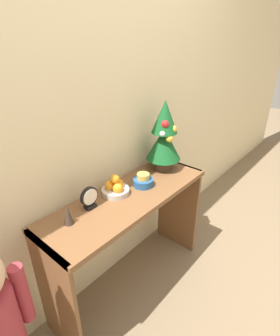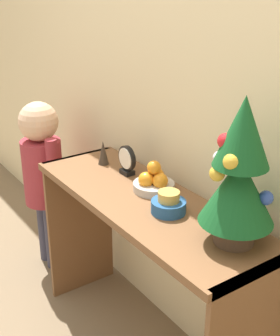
# 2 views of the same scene
# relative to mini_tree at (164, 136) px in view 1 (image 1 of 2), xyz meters

# --- Properties ---
(ground_plane) EXTENTS (12.00, 12.00, 0.00)m
(ground_plane) POSITION_rel_mini_tree_xyz_m (-0.41, -0.25, -0.97)
(ground_plane) COLOR #7A664C
(back_wall) EXTENTS (7.00, 0.05, 2.50)m
(back_wall) POSITION_rel_mini_tree_xyz_m (-0.41, 0.18, 0.28)
(back_wall) COLOR beige
(back_wall) RESTS_ON ground_plane
(console_table) EXTENTS (1.12, 0.38, 0.73)m
(console_table) POSITION_rel_mini_tree_xyz_m (-0.41, -0.06, -0.41)
(console_table) COLOR brown
(console_table) RESTS_ON ground_plane
(mini_tree) EXTENTS (0.23, 0.23, 0.48)m
(mini_tree) POSITION_rel_mini_tree_xyz_m (0.00, 0.00, 0.00)
(mini_tree) COLOR #4C3828
(mini_tree) RESTS_ON console_table
(fruit_bowl) EXTENTS (0.16, 0.16, 0.12)m
(fruit_bowl) POSITION_rel_mini_tree_xyz_m (-0.45, 0.02, -0.20)
(fruit_bowl) COLOR #B7B2A8
(fruit_bowl) RESTS_ON console_table
(singing_bowl) EXTENTS (0.13, 0.13, 0.08)m
(singing_bowl) POSITION_rel_mini_tree_xyz_m (-0.27, -0.05, -0.21)
(singing_bowl) COLOR #235189
(singing_bowl) RESTS_ON console_table
(desk_clock) EXTENTS (0.11, 0.04, 0.13)m
(desk_clock) POSITION_rel_mini_tree_xyz_m (-0.64, 0.02, -0.18)
(desk_clock) COLOR black
(desk_clock) RESTS_ON console_table
(figurine) EXTENTS (0.05, 0.05, 0.11)m
(figurine) POSITION_rel_mini_tree_xyz_m (-0.79, -0.01, -0.18)
(figurine) COLOR #382D23
(figurine) RESTS_ON console_table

